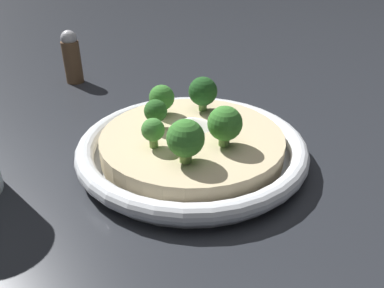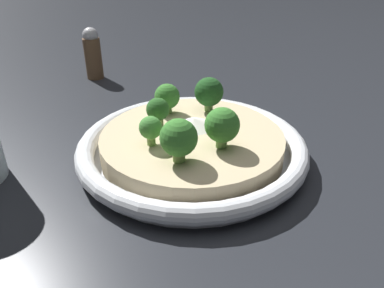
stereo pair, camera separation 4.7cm
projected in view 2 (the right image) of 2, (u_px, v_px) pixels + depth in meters
name	position (u px, v px, depth m)	size (l,w,h in m)	color
ground_plane	(192.00, 158.00, 0.48)	(6.00, 6.00, 0.00)	#23262B
risotto_bowl	(192.00, 146.00, 0.47)	(0.29, 0.29, 0.03)	silver
cheese_sprinkle	(194.00, 122.00, 0.47)	(0.05, 0.05, 0.01)	white
broccoli_back_left	(158.00, 110.00, 0.47)	(0.03, 0.03, 0.04)	#84A856
broccoli_left	(151.00, 128.00, 0.43)	(0.03, 0.03, 0.04)	#759E4C
broccoli_back_right	(209.00, 92.00, 0.51)	(0.04, 0.04, 0.05)	#668E47
broccoli_front	(222.00, 126.00, 0.42)	(0.04, 0.04, 0.05)	#668E47
broccoli_back	(167.00, 97.00, 0.50)	(0.03, 0.03, 0.04)	#668E47
broccoli_front_left	(179.00, 138.00, 0.39)	(0.04, 0.04, 0.05)	#759E4C
pepper_shaker	(93.00, 53.00, 0.72)	(0.03, 0.03, 0.10)	brown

